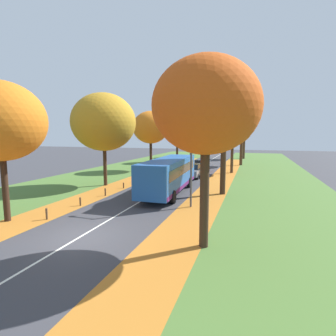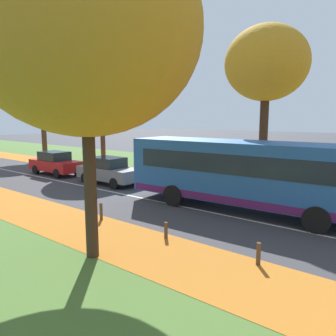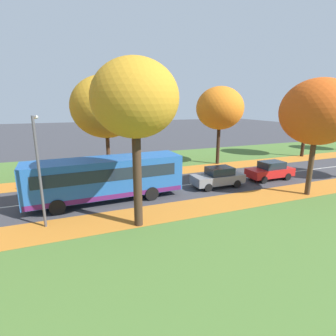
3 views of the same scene
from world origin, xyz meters
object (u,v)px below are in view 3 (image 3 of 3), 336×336
Objects in this scene: tree_right_mid at (318,112)px; car_red_following at (270,170)px; bollard_third at (21,186)px; bollard_fourth at (65,182)px; bus at (106,177)px; tree_left_near at (106,107)px; tree_right_near at (135,100)px; bollard_sixth at (141,174)px; tree_left_far at (308,106)px; bollard_fifth at (105,178)px; car_grey_lead at (218,177)px; streetlamp_right at (38,159)px; tree_left_mid at (220,108)px.

tree_right_mid is 1.97× the size of car_red_following.
bollard_fourth reaches higher than bollard_third.
bus is 2.50× the size of car_red_following.
tree_left_near reaches higher than bus.
tree_right_near is (11.60, -0.26, 0.51)m from tree_left_near.
car_red_following is at bearing 65.44° from bollard_sixth.
tree_right_mid is 15.27m from bus.
tree_left_far is at bearing 95.02° from bollard_sixth.
tree_left_near is 14.85× the size of bollard_third.
bollard_sixth is at bearing 90.80° from bollard_fifth.
car_grey_lead is at bearing -67.69° from tree_left_far.
streetlamp_right is at bearing -56.54° from bus.
bollard_fourth is (2.32, -15.97, -5.73)m from tree_left_mid.
tree_left_far is at bearing 94.48° from bollard_fifth.
streetlamp_right is at bearing -82.29° from car_red_following.
bollard_sixth is 10.98m from streetlamp_right.
car_grey_lead reaches higher than bollard_sixth.
bollard_third is 1.10× the size of bollard_fifth.
bollard_third is 15.58m from car_grey_lead.
bollard_third is 20.76m from car_red_following.
tree_right_mid reaches higher than car_red_following.
bollard_sixth is 7.10m from car_grey_lead.
bollard_third is 0.89× the size of bollard_sixth.
tree_left_far is 32.06m from bollard_third.
tree_right_near reaches higher than bollard_sixth.
car_red_following is at bearing 108.50° from tree_right_near.
bus is at bearing -90.18° from car_red_following.
tree_left_far is 15.80m from tree_right_mid.
tree_left_near is 6.50m from bollard_fifth.
tree_left_near is 11.96m from tree_left_mid.
streetlamp_right is at bearing -46.06° from bollard_sixth.
bollard_sixth is 0.16× the size of car_red_following.
bus is (-4.46, -1.06, -5.07)m from tree_right_near.
tree_left_mid reaches higher than bollard_fifth.
bus is 14.29m from car_red_following.
tree_left_mid is at bearing 98.26° from bollard_fourth.
tree_right_near reaches higher than bollard_fourth.
bollard_fifth is at bearing 149.19° from streetlamp_right.
tree_left_mid is 11.33m from bollard_sixth.
tree_right_near is 0.84× the size of bus.
tree_left_near is at bearing 152.18° from streetlamp_right.
tree_left_mid is 12.13× the size of bollard_sixth.
bollard_fourth is 8.03m from streetlamp_right.
tree_right_mid is at bearing 65.83° from bollard_third.
bus reaches higher than bollard_fourth.
bus is at bearing -62.11° from tree_left_mid.
tree_left_mid is at bearing 100.28° from bollard_fifth.
bollard_fifth is (2.31, -12.74, -5.77)m from tree_left_mid.
car_grey_lead is at bearing 67.10° from bollard_fourth.
bollard_sixth is (-9.22, 2.70, -6.42)m from tree_right_near.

